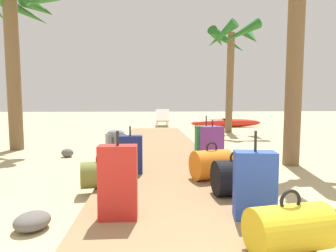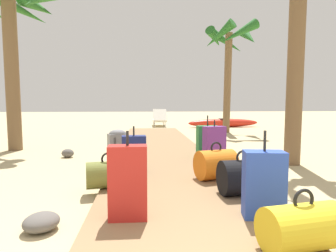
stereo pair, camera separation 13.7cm
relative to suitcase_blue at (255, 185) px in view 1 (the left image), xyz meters
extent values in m
plane|color=tan|center=(-0.68, 2.87, -0.38)|extent=(60.00, 60.00, 0.00)
cube|color=olive|center=(-0.68, 3.95, -0.34)|extent=(1.81, 10.82, 0.08)
cube|color=#2847B7|center=(0.00, 0.00, 0.00)|extent=(0.38, 0.26, 0.60)
cylinder|color=black|center=(0.00, 0.00, 0.39)|extent=(0.02, 0.02, 0.18)
cube|color=navy|center=(-1.20, 1.77, -0.03)|extent=(0.36, 0.21, 0.55)
cylinder|color=black|center=(-1.20, 1.77, 0.32)|extent=(0.02, 0.02, 0.14)
cube|color=red|center=(-1.20, 0.07, 0.03)|extent=(0.34, 0.19, 0.65)
cylinder|color=black|center=(-1.20, 0.07, 0.42)|extent=(0.02, 0.02, 0.13)
cylinder|color=orange|center=(-0.10, 1.36, -0.10)|extent=(0.58, 0.51, 0.39)
torus|color=black|center=(-0.10, 1.36, 0.12)|extent=(0.16, 0.07, 0.16)
cylinder|color=gold|center=(0.03, -0.60, -0.14)|extent=(0.62, 0.42, 0.33)
torus|color=black|center=(0.03, -0.60, 0.06)|extent=(0.17, 0.05, 0.16)
cube|color=#237538|center=(0.14, 2.98, 0.00)|extent=(0.40, 0.24, 0.59)
cylinder|color=black|center=(0.14, 2.98, 0.39)|extent=(0.02, 0.02, 0.19)
cylinder|color=olive|center=(-1.49, 1.06, -0.14)|extent=(0.57, 0.41, 0.32)
torus|color=black|center=(-1.49, 1.06, 0.05)|extent=(0.17, 0.05, 0.16)
cylinder|color=black|center=(0.04, 0.66, -0.11)|extent=(0.52, 0.43, 0.39)
torus|color=black|center=(0.04, 0.66, 0.12)|extent=(0.17, 0.04, 0.16)
cube|color=#6B2D84|center=(0.15, 2.47, 0.01)|extent=(0.41, 0.28, 0.62)
cylinder|color=black|center=(0.15, 2.47, 0.38)|extent=(0.02, 0.02, 0.11)
cube|color=slate|center=(-1.51, 2.67, -0.06)|extent=(0.38, 0.34, 0.48)
ellipsoid|color=slate|center=(-1.51, 2.67, 0.18)|extent=(0.36, 0.32, 0.16)
cylinder|color=#3A3A3D|center=(-1.55, 2.53, -0.06)|extent=(0.05, 0.05, 0.39)
cylinder|color=#3A3A3D|center=(-1.39, 2.58, -0.06)|extent=(0.05, 0.05, 0.39)
cylinder|color=brown|center=(1.58, 2.53, 1.48)|extent=(0.28, 0.34, 3.73)
cylinder|color=brown|center=(2.00, 8.20, 1.41)|extent=(0.26, 0.47, 3.59)
cone|color=#236023|center=(2.75, 8.17, 3.07)|extent=(0.43, 1.52, 0.98)
cone|color=#236023|center=(2.11, 8.87, 3.03)|extent=(1.36, 0.57, 1.04)
cone|color=#236023|center=(1.59, 8.50, 3.08)|extent=(0.92, 1.09, 0.74)
cone|color=#236023|center=(1.57, 7.77, 3.03)|extent=(1.12, 1.12, 0.96)
cone|color=#236023|center=(2.16, 7.48, 3.05)|extent=(1.51, 0.67, 1.03)
cylinder|color=brown|center=(-4.02, 4.59, 1.39)|extent=(0.31, 0.39, 3.55)
cone|color=#2D6B28|center=(-3.59, 5.10, 3.03)|extent=(1.27, 1.15, 0.90)
cone|color=#2D6B28|center=(-4.12, 5.31, 3.03)|extent=(1.49, 0.55, 0.96)
cube|color=white|center=(-0.31, 11.45, -0.12)|extent=(0.60, 1.40, 0.08)
cube|color=white|center=(-0.31, 10.86, 0.16)|extent=(0.60, 0.46, 0.53)
cylinder|color=silver|center=(-0.55, 12.01, -0.27)|extent=(0.04, 0.04, 0.22)
cylinder|color=silver|center=(-0.07, 12.01, -0.27)|extent=(0.04, 0.04, 0.22)
cylinder|color=silver|center=(-0.55, 10.89, -0.27)|extent=(0.04, 0.04, 0.22)
cylinder|color=silver|center=(-0.07, 10.89, -0.27)|extent=(0.04, 0.04, 0.22)
ellipsoid|color=red|center=(2.52, 10.55, -0.19)|extent=(3.27, 0.82, 0.38)
torus|color=black|center=(2.52, 10.55, -0.02)|extent=(0.53, 0.53, 0.05)
ellipsoid|color=#5B5651|center=(-2.59, 3.58, -0.29)|extent=(0.32, 0.30, 0.17)
ellipsoid|color=#5B5651|center=(-1.95, 0.06, -0.30)|extent=(0.37, 0.40, 0.15)
camera|label=1|loc=(-0.93, -2.55, 0.73)|focal=32.03mm
camera|label=2|loc=(-1.07, -2.53, 0.73)|focal=32.03mm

